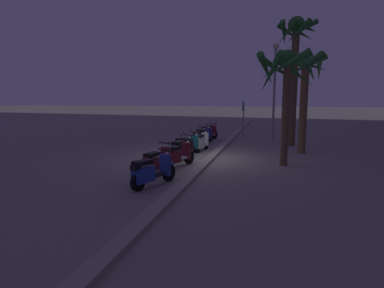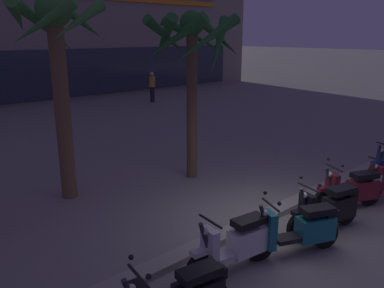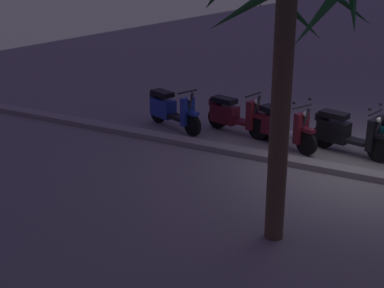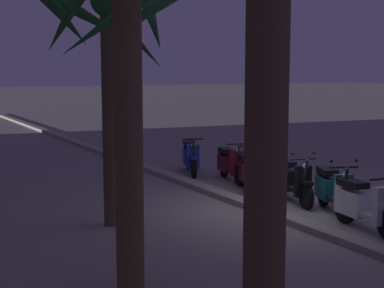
% 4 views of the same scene
% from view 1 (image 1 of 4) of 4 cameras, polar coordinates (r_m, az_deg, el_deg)
% --- Properties ---
extents(ground_plane, '(200.00, 200.00, 0.00)m').
position_cam_1_polar(ground_plane, '(13.55, 1.93, -2.69)').
color(ground_plane, gray).
extents(curb_strip, '(60.00, 0.36, 0.12)m').
position_cam_1_polar(curb_strip, '(13.47, 3.45, -2.51)').
color(curb_strip, gray).
rests_on(curb_strip, ground).
extents(scooter_maroon_mid_centre, '(1.66, 0.84, 1.17)m').
position_cam_1_polar(scooter_maroon_mid_centre, '(19.54, 3.05, 2.02)').
color(scooter_maroon_mid_centre, black).
rests_on(scooter_maroon_mid_centre, ground).
extents(scooter_blue_tail_end, '(1.72, 0.80, 1.04)m').
position_cam_1_polar(scooter_blue_tail_end, '(18.18, 2.14, 1.57)').
color(scooter_blue_tail_end, black).
rests_on(scooter_blue_tail_end, ground).
extents(scooter_black_mid_rear, '(1.78, 0.63, 1.17)m').
position_cam_1_polar(scooter_black_mid_rear, '(17.03, 1.36, 1.06)').
color(scooter_black_mid_rear, black).
rests_on(scooter_black_mid_rear, ground).
extents(scooter_white_gap_after_mid, '(1.72, 0.58, 1.04)m').
position_cam_1_polar(scooter_white_gap_after_mid, '(15.36, 1.74, 0.33)').
color(scooter_white_gap_after_mid, black).
rests_on(scooter_white_gap_after_mid, ground).
extents(scooter_teal_last_in_row, '(1.74, 0.92, 1.17)m').
position_cam_1_polar(scooter_teal_last_in_row, '(14.28, -1.02, -0.27)').
color(scooter_teal_last_in_row, black).
rests_on(scooter_teal_last_in_row, ground).
extents(scooter_black_mid_front, '(1.77, 0.73, 1.17)m').
position_cam_1_polar(scooter_black_mid_front, '(13.14, -1.87, -1.00)').
color(scooter_black_mid_front, black).
rests_on(scooter_black_mid_front, ground).
extents(scooter_maroon_second_in_line, '(1.63, 0.89, 1.17)m').
position_cam_1_polar(scooter_maroon_second_in_line, '(11.81, -2.81, -2.11)').
color(scooter_maroon_second_in_line, black).
rests_on(scooter_maroon_second_in_line, ground).
extents(scooter_maroon_far_back, '(1.71, 0.71, 1.04)m').
position_cam_1_polar(scooter_maroon_far_back, '(10.70, -6.43, -3.27)').
color(scooter_maroon_far_back, black).
rests_on(scooter_maroon_far_back, ground).
extents(scooter_blue_lead_nearest, '(1.77, 0.89, 1.04)m').
position_cam_1_polar(scooter_blue_lead_nearest, '(9.20, -7.61, -5.08)').
color(scooter_blue_lead_nearest, black).
rests_on(scooter_blue_lead_nearest, ground).
extents(crossing_sign, '(0.59, 0.18, 2.40)m').
position_cam_1_polar(crossing_sign, '(21.17, 9.36, 5.24)').
color(crossing_sign, '#939399').
rests_on(crossing_sign, ground).
extents(palm_tree_far_corner, '(2.52, 2.48, 4.39)m').
position_cam_1_polar(palm_tree_far_corner, '(12.47, 16.98, 11.71)').
color(palm_tree_far_corner, brown).
rests_on(palm_tree_far_corner, ground).
extents(palm_tree_near_sign, '(2.21, 2.18, 6.90)m').
position_cam_1_polar(palm_tree_near_sign, '(18.20, 18.40, 15.71)').
color(palm_tree_near_sign, brown).
rests_on(palm_tree_near_sign, ground).
extents(palm_tree_mid_walkway, '(2.13, 2.19, 4.72)m').
position_cam_1_polar(palm_tree_mid_walkway, '(15.68, 19.93, 11.16)').
color(palm_tree_mid_walkway, brown).
rests_on(palm_tree_mid_walkway, ground).
extents(street_lamp, '(0.36, 0.36, 5.86)m').
position_cam_1_polar(street_lamp, '(19.68, 14.88, 11.07)').
color(street_lamp, '#939399').
rests_on(street_lamp, ground).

